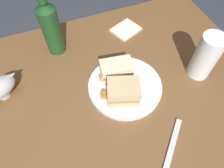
# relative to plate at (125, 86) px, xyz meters

# --- Properties ---
(ground_plane) EXTENTS (6.00, 6.00, 0.00)m
(ground_plane) POSITION_rel_plate_xyz_m (0.09, -0.02, -0.73)
(ground_plane) COLOR #333842
(dining_table) EXTENTS (1.17, 0.78, 0.73)m
(dining_table) POSITION_rel_plate_xyz_m (0.09, -0.02, -0.37)
(dining_table) COLOR brown
(dining_table) RESTS_ON ground
(plate) EXTENTS (0.25, 0.25, 0.02)m
(plate) POSITION_rel_plate_xyz_m (0.00, 0.00, 0.00)
(plate) COLOR white
(plate) RESTS_ON dining_table
(sandwich_half_left) EXTENTS (0.12, 0.08, 0.06)m
(sandwich_half_left) POSITION_rel_plate_xyz_m (0.01, -0.05, 0.04)
(sandwich_half_left) COLOR beige
(sandwich_half_left) RESTS_ON plate
(sandwich_half_right) EXTENTS (0.12, 0.10, 0.07)m
(sandwich_half_right) POSITION_rel_plate_xyz_m (0.03, 0.04, 0.04)
(sandwich_half_right) COLOR #CCB284
(sandwich_half_right) RESTS_ON plate
(potato_wedge_front) EXTENTS (0.03, 0.04, 0.02)m
(potato_wedge_front) POSITION_rel_plate_xyz_m (0.05, -0.06, 0.02)
(potato_wedge_front) COLOR #AD702D
(potato_wedge_front) RESTS_ON plate
(potato_wedge_middle) EXTENTS (0.06, 0.03, 0.02)m
(potato_wedge_middle) POSITION_rel_plate_xyz_m (0.05, -0.05, 0.02)
(potato_wedge_middle) COLOR #AD702D
(potato_wedge_middle) RESTS_ON plate
(potato_wedge_back) EXTENTS (0.06, 0.05, 0.02)m
(potato_wedge_back) POSITION_rel_plate_xyz_m (0.03, 0.03, 0.02)
(potato_wedge_back) COLOR #AD702D
(potato_wedge_back) RESTS_ON plate
(potato_wedge_left_edge) EXTENTS (0.05, 0.04, 0.02)m
(potato_wedge_left_edge) POSITION_rel_plate_xyz_m (0.07, 0.02, 0.02)
(potato_wedge_left_edge) COLOR #AD702D
(potato_wedge_left_edge) RESTS_ON plate
(pint_glass) EXTENTS (0.08, 0.08, 0.17)m
(pint_glass) POSITION_rel_plate_xyz_m (-0.27, 0.03, 0.06)
(pint_glass) COLOR white
(pint_glass) RESTS_ON dining_table
(cider_bottle) EXTENTS (0.07, 0.07, 0.29)m
(cider_bottle) POSITION_rel_plate_xyz_m (0.18, -0.26, 0.11)
(cider_bottle) COLOR #19421E
(cider_bottle) RESTS_ON dining_table
(napkin) EXTENTS (0.14, 0.12, 0.01)m
(napkin) POSITION_rel_plate_xyz_m (-0.12, -0.27, -0.00)
(napkin) COLOR silver
(napkin) RESTS_ON dining_table
(fork) EXTENTS (0.14, 0.14, 0.01)m
(fork) POSITION_rel_plate_xyz_m (-0.05, 0.24, -0.00)
(fork) COLOR silver
(fork) RESTS_ON dining_table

